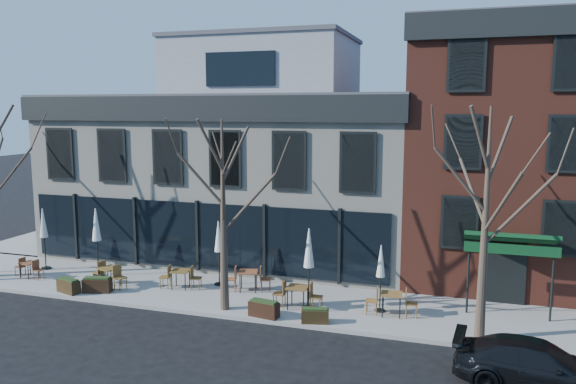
% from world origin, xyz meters
% --- Properties ---
extents(ground, '(120.00, 120.00, 0.00)m').
position_xyz_m(ground, '(0.00, 0.00, 0.00)').
color(ground, black).
rests_on(ground, ground).
extents(sidewalk_front, '(33.50, 4.70, 0.15)m').
position_xyz_m(sidewalk_front, '(3.25, -2.15, 0.07)').
color(sidewalk_front, gray).
rests_on(sidewalk_front, ground).
extents(sidewalk_side, '(4.50, 12.00, 0.15)m').
position_xyz_m(sidewalk_side, '(-11.25, 6.00, 0.07)').
color(sidewalk_side, gray).
rests_on(sidewalk_side, ground).
extents(corner_building, '(18.39, 10.39, 11.10)m').
position_xyz_m(corner_building, '(0.07, 5.07, 4.72)').
color(corner_building, beige).
rests_on(corner_building, ground).
extents(red_brick_building, '(8.20, 11.78, 11.18)m').
position_xyz_m(red_brick_building, '(13.00, 4.98, 5.64)').
color(red_brick_building, maroon).
rests_on(red_brick_building, ground).
extents(tree_mid, '(3.50, 3.55, 7.04)m').
position_xyz_m(tree_mid, '(3.01, -3.90, 3.79)').
color(tree_mid, '#382B21').
rests_on(tree_mid, sidewalk_front).
extents(tree_right, '(3.72, 3.77, 7.48)m').
position_xyz_m(tree_right, '(12.01, -3.90, 4.02)').
color(tree_right, '#382B21').
rests_on(tree_right, sidewalk_front).
extents(parked_sedan, '(4.55, 2.14, 1.28)m').
position_xyz_m(parked_sedan, '(13.44, -6.53, 0.64)').
color(parked_sedan, black).
rests_on(parked_sedan, ground).
extents(cafe_set_0, '(1.62, 0.72, 0.83)m').
position_xyz_m(cafe_set_0, '(-6.87, -2.89, 0.58)').
color(cafe_set_0, brown).
rests_on(cafe_set_0, sidewalk_front).
extents(cafe_set_1, '(1.92, 1.01, 0.99)m').
position_xyz_m(cafe_set_1, '(-2.73, -2.88, 0.66)').
color(cafe_set_1, brown).
rests_on(cafe_set_1, sidewalk_front).
extents(cafe_set_2, '(1.83, 0.83, 0.94)m').
position_xyz_m(cafe_set_2, '(0.26, -2.22, 0.63)').
color(cafe_set_2, brown).
rests_on(cafe_set_2, sidewalk_front).
extents(cafe_set_3, '(1.96, 1.01, 1.01)m').
position_xyz_m(cafe_set_3, '(3.05, -1.67, 0.67)').
color(cafe_set_3, brown).
rests_on(cafe_set_3, sidewalk_front).
extents(cafe_set_4, '(1.93, 0.79, 1.01)m').
position_xyz_m(cafe_set_4, '(5.56, -2.99, 0.67)').
color(cafe_set_4, brown).
rests_on(cafe_set_4, sidewalk_front).
extents(cafe_set_5, '(1.93, 0.83, 1.00)m').
position_xyz_m(cafe_set_5, '(9.00, -2.66, 0.66)').
color(cafe_set_5, brown).
rests_on(cafe_set_5, sidewalk_front).
extents(umbrella_0, '(0.46, 0.46, 2.86)m').
position_xyz_m(umbrella_0, '(-7.13, -1.56, 2.17)').
color(umbrella_0, black).
rests_on(umbrella_0, sidewalk_front).
extents(umbrella_1, '(0.49, 0.49, 3.06)m').
position_xyz_m(umbrella_1, '(-4.10, -1.75, 2.31)').
color(umbrella_1, black).
rests_on(umbrella_1, sidewalk_front).
extents(umbrella_2, '(0.44, 0.44, 2.76)m').
position_xyz_m(umbrella_2, '(1.59, -1.30, 2.10)').
color(umbrella_2, black).
rests_on(umbrella_2, sidewalk_front).
extents(umbrella_3, '(0.49, 0.49, 3.07)m').
position_xyz_m(umbrella_3, '(5.98, -2.96, 2.32)').
color(umbrella_3, black).
rests_on(umbrella_3, sidewalk_front).
extents(umbrella_4, '(0.40, 0.40, 2.50)m').
position_xyz_m(umbrella_4, '(8.55, -2.39, 1.91)').
color(umbrella_4, black).
rests_on(umbrella_4, sidewalk_front).
extents(planter_0, '(1.13, 0.71, 0.59)m').
position_xyz_m(planter_0, '(-3.82, -4.09, 0.44)').
color(planter_0, '#302210').
rests_on(planter_0, sidewalk_front).
extents(planter_1, '(1.20, 0.72, 0.63)m').
position_xyz_m(planter_1, '(-2.74, -3.69, 0.46)').
color(planter_1, black).
rests_on(planter_1, sidewalk_front).
extents(planter_2, '(1.14, 0.60, 0.61)m').
position_xyz_m(planter_2, '(4.67, -4.20, 0.45)').
color(planter_2, black).
rests_on(planter_2, sidewalk_front).
extents(planter_3, '(1.01, 0.59, 0.53)m').
position_xyz_m(planter_3, '(6.56, -4.20, 0.41)').
color(planter_3, '#332411').
rests_on(planter_3, sidewalk_front).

